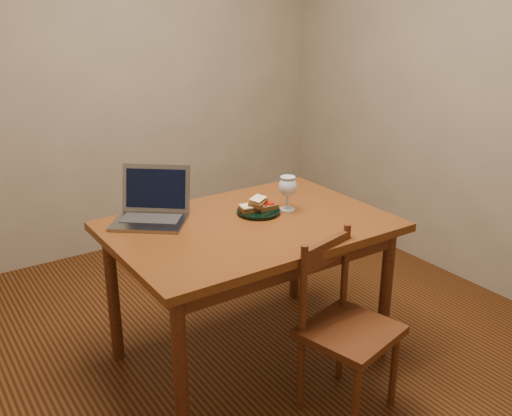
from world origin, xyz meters
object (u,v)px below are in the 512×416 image
plate (259,212)px  milk_glass (288,193)px  laptop (152,206)px  table (249,239)px  chair (346,320)px

plate → milk_glass: size_ratio=1.22×
plate → laptop: laptop is taller
milk_glass → plate: bearing=165.6°
table → chair: bearing=-75.4°
table → laptop: size_ratio=2.87×
table → laptop: laptop is taller
laptop → plate: bearing=12.8°
milk_glass → laptop: 0.67m
table → laptop: bearing=139.3°
chair → milk_glass: size_ratio=2.55×
table → chair: 0.60m
chair → plate: 0.70m
chair → plate: size_ratio=2.08×
table → plate: plate is taller
laptop → milk_glass: bearing=15.6°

